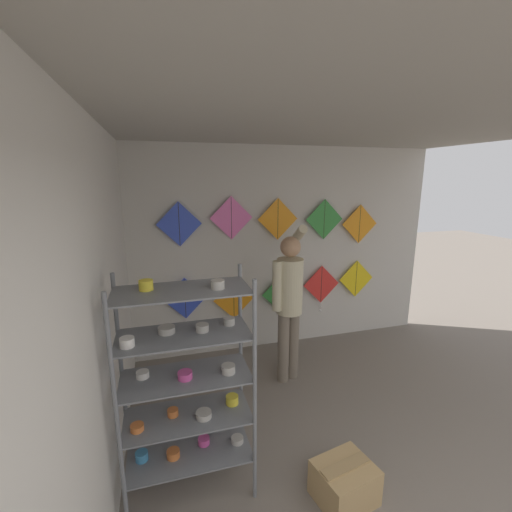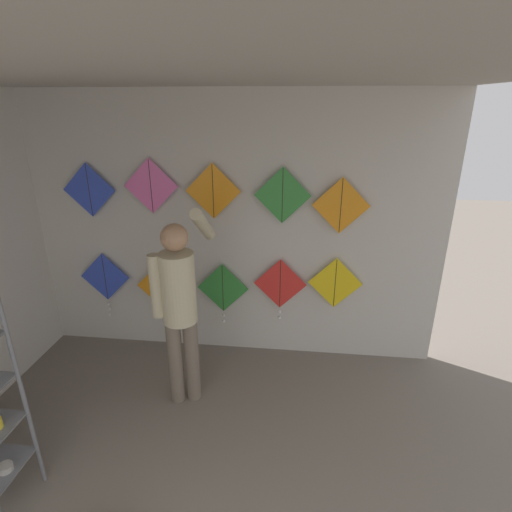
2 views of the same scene
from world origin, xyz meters
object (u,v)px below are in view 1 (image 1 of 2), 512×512
Objects in this scene: shopkeeper at (289,296)px; kite_6 at (231,218)px; cardboard_box at (344,482)px; kite_7 at (278,219)px; kite_1 at (234,302)px; shelf_rack at (186,379)px; kite_5 at (179,224)px; kite_2 at (281,295)px; kite_4 at (356,279)px; kite_9 at (360,224)px; kite_3 at (321,286)px; kite_8 at (324,219)px; kite_0 at (185,301)px.

shopkeeper is 1.27m from kite_6.
kite_7 is at bearing 82.53° from cardboard_box.
kite_1 is at bearing 101.12° from shopkeeper.
shelf_rack is 3.61× the size of cardboard_box.
shelf_rack is 3.08× the size of kite_5.
kite_2 is 1.25× the size of kite_4.
kite_9 is (1.88, 0.00, 1.00)m from kite_1.
kite_3 is 1.25× the size of kite_4.
kite_1 is 1.37× the size of kite_4.
shelf_rack is at bearing -142.62° from kite_4.
kite_6 is at bearing 180.00° from kite_4.
kite_9 is at bearing 0.07° from kite_3.
kite_4 is 2.13m from kite_6.
kite_1 is (-0.30, 2.46, 0.58)m from cardboard_box.
shelf_rack is at bearing -135.85° from kite_8.
cardboard_box is (1.10, -0.42, -0.81)m from shelf_rack.
kite_3 is 0.98m from kite_8.
kite_4 is 1.00× the size of kite_7.
kite_6 reaches higher than kite_8.
shopkeeper is (1.27, 1.22, 0.10)m from shelf_rack.
kite_0 is 1.96m from kite_3.
kite_1 reaches higher than cardboard_box.
kite_8 is (2.11, 2.05, 0.86)m from shelf_rack.
kite_7 reaches higher than kite_2.
kite_5 is 1.30m from kite_7.
shelf_rack is 2.65m from kite_7.
kite_6 is (-1.32, 0.00, 1.04)m from kite_3.
kite_7 is (0.15, 0.83, 0.79)m from shopkeeper.
kite_1 is 1.37× the size of kite_9.
kite_6 is (0.66, 0.00, 0.06)m from kite_5.
kite_9 is at bearing 180.00° from kite_4.
kite_8 is (1.33, 0.00, -0.06)m from kite_6.
kite_2 is 1.25× the size of kite_5.
kite_0 is 1.00× the size of kite_1.
cardboard_box is 2.75m from kite_3.
kite_8 is at bearing 0.03° from kite_0.
kite_4 is at bearing 0.07° from kite_3.
kite_6 is (-0.70, 0.00, 1.12)m from kite_2.
kite_2 is 1.32m from kite_6.
kite_7 is at bearing 179.94° from kite_3.
kite_6 reaches higher than kite_0.
kite_4 reaches higher than cardboard_box.
shelf_rack is 3.08× the size of kite_7.
kite_1 is 1.37× the size of kite_5.
kite_7 is at bearing 0.09° from kite_1.
shopkeeper is 3.31× the size of kite_7.
kite_4 is at bearing 0.03° from kite_2.
kite_0 is 1.37× the size of kite_6.
kite_0 is at bearing -1.85° from kite_5.
shopkeeper is at bearing 83.89° from cardboard_box.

